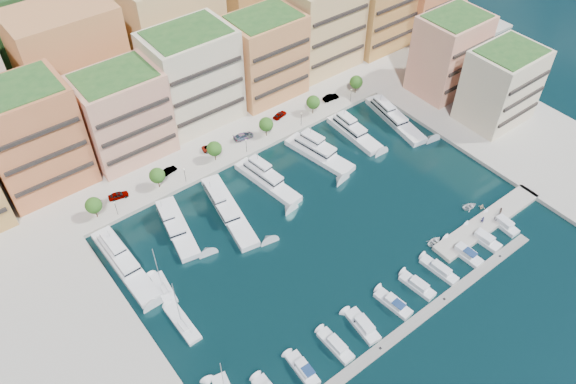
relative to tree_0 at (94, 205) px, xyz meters
The scene contains 56 objects.
ground 52.39m from the tree_0, 39.95° to the right, with size 400.00×400.00×0.00m, color black.
north_quay 49.34m from the tree_0, 35.47° to the left, with size 220.00×64.00×2.00m, color #9E998E.
east_quay 110.22m from the tree_0, 22.14° to the right, with size 34.00×76.00×2.00m, color #9E998E.
hillside 86.46m from the tree_0, 62.40° to the left, with size 240.00×40.00×58.00m, color #1B3E19.
south_pontoon 73.65m from the tree_0, 59.77° to the right, with size 72.00×2.20×0.35m, color gray.
finger_pier 89.46m from the tree_0, 38.41° to the right, with size 32.00×5.00×2.00m, color #9E998E.
apartment_1 21.20m from the tree_0, 102.21° to the left, with size 20.00×16.50×26.80m.
apartment_2 24.86m from the tree_0, 44.13° to the left, with size 20.00×15.50×22.80m.
apartment_3 43.22m from the tree_0, 25.95° to the left, with size 22.00×16.50×25.80m.
apartment_4 62.75m from the tree_0, 15.37° to the left, with size 20.00×15.50×23.80m.
apartment_5 84.60m from the tree_0, 12.71° to the left, with size 22.00×16.50×26.80m.
apartment_6 105.57m from the tree_0, ahead, with size 20.00×15.50×22.80m.
apartment_east_a 103.17m from the tree_0, ahead, with size 18.00×14.50×22.80m.
apartment_east_b 106.96m from the tree_0, 17.17° to the right, with size 18.00×14.50×20.80m.
backblock_1 44.63m from the tree_0, 69.68° to the left, with size 26.00×18.00×30.00m, color #CC844C.
backblock_2 61.58m from the tree_0, 41.99° to the left, with size 26.00×18.00×30.00m, color tan.
tree_0 is the anchor object (origin of this frame).
tree_1 16.00m from the tree_0, ahead, with size 3.80×3.80×5.65m.
tree_2 32.00m from the tree_0, ahead, with size 3.80×3.80×5.65m.
tree_3 48.00m from the tree_0, ahead, with size 3.80×3.80×5.65m.
tree_4 64.00m from the tree_0, ahead, with size 3.80×3.80×5.65m.
tree_5 80.00m from the tree_0, ahead, with size 3.80×3.80×5.65m.
lamppost_0 4.70m from the tree_0, 29.90° to the right, with size 0.30×0.30×4.20m.
lamppost_1 22.14m from the tree_0, ahead, with size 0.30×0.30×4.20m.
lamppost_2 40.08m from the tree_0, ahead, with size 0.30×0.30×4.20m.
lamppost_3 58.05m from the tree_0, ahead, with size 0.30×0.30×4.20m.
lamppost_4 76.04m from the tree_0, ahead, with size 0.30×0.30×4.20m.
yacht_0 15.77m from the tree_0, 94.56° to the right, with size 4.83×23.69×7.30m.
yacht_1 18.86m from the tree_0, 46.28° to the right, with size 8.16×19.77×7.30m.
yacht_2 29.74m from the tree_0, 32.30° to the right, with size 8.91×25.03×7.30m.
yacht_3 40.29m from the tree_0, 19.77° to the right, with size 6.52×20.18×7.30m.
yacht_4 56.08m from the tree_0, 14.10° to the right, with size 8.25×20.39×7.30m.
yacht_5 68.57m from the tree_0, 10.75° to the right, with size 5.14×18.21×7.30m.
yacht_6 81.80m from the tree_0, 10.56° to the right, with size 8.31×23.32×7.30m.
cruiser_1 59.84m from the tree_0, 76.72° to the right, with size 3.04×7.80×2.66m.
cruiser_2 62.13m from the tree_0, 69.58° to the right, with size 2.61×8.17×2.55m.
cruiser_3 64.89m from the tree_0, 63.78° to the right, with size 3.68×8.50×2.55m.
cruiser_4 68.98m from the tree_0, 57.56° to the right, with size 3.38×8.37×2.66m.
cruiser_5 72.98m from the tree_0, 52.87° to the right, with size 3.27×8.04×2.55m.
cruiser_6 77.17m from the tree_0, 48.93° to the right, with size 3.04×8.84×2.55m.
cruiser_7 82.46m from the tree_0, 44.89° to the right, with size 3.06×9.19×2.66m.
cruiser_8 87.18m from the tree_0, 41.85° to the right, with size 3.38×8.79×2.55m.
cruiser_9 92.62m from the tree_0, 38.89° to the right, with size 2.95×8.08×2.55m.
sailboat_1 36.38m from the tree_0, 87.93° to the right, with size 2.81×10.26×13.20m.
sailboat_2 27.08m from the tree_0, 84.86° to the right, with size 3.59×8.87×13.20m.
tender_2 86.58m from the tree_0, 35.22° to the right, with size 2.62×3.66×0.76m, color white.
tender_0 76.51m from the tree_0, 42.99° to the right, with size 2.61×3.66×0.76m, color silver.
tender_3 89.37m from the tree_0, 35.39° to the right, with size 1.48×1.71×0.90m, color beige.
car_0 7.72m from the tree_0, 21.86° to the left, with size 1.89×4.71×1.60m, color gray.
car_1 20.82m from the tree_0, ahead, with size 1.43×4.09×1.35m, color gray.
car_2 33.90m from the tree_0, ahead, with size 2.36×5.12×1.42m, color gray.
car_3 42.71m from the tree_0, ahead, with size 2.23×5.48×1.59m, color gray.
car_4 55.96m from the tree_0, ahead, with size 1.77×4.41×1.50m, color gray.
car_5 72.26m from the tree_0, ahead, with size 1.67×4.80×1.58m, color gray.
person_0 87.65m from the tree_0, 39.00° to the right, with size 0.72×0.47×1.97m, color #252347.
person_1 92.36m from the tree_0, 37.23° to the right, with size 0.95×0.74×1.96m, color #4D372E.
Camera 1 is at (-58.88, -62.13, 95.48)m, focal length 35.00 mm.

